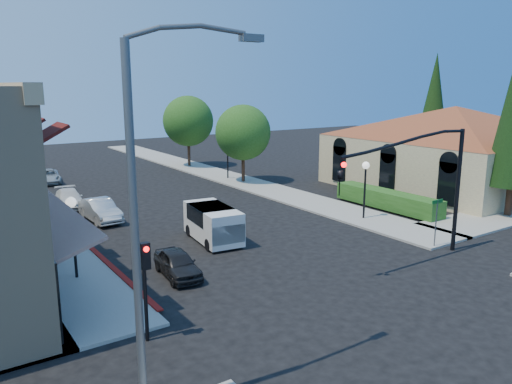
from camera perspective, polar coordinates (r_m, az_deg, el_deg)
ground at (r=20.00m, az=11.74°, el=-11.79°), size 120.00×120.00×0.00m
sidewalk_left at (r=40.62m, az=-26.94°, el=-0.50°), size 3.50×50.00×0.12m
sidewalk_right at (r=46.00m, az=-4.89°, el=2.13°), size 3.50×50.00×0.12m
curb_red_strip at (r=23.00m, az=-15.88°, el=-8.77°), size 0.25×10.00×0.06m
mission_building at (r=42.95m, az=21.61°, el=5.59°), size 30.12×30.12×6.40m
hedge at (r=34.00m, az=14.70°, el=-1.91°), size 1.40×8.00×1.10m
conifer_far at (r=51.43m, az=19.67°, el=9.60°), size 3.20×3.20×11.00m
street_tree_a at (r=41.22m, az=-1.50°, el=6.81°), size 4.56×4.56×6.48m
street_tree_b at (r=49.88m, az=-7.77°, el=8.04°), size 4.94×4.94×7.02m
signal_mast_arm at (r=24.11m, az=19.37°, el=2.05°), size 8.01×0.39×6.00m
secondary_signal at (r=16.01m, az=-12.53°, el=-9.06°), size 0.28×0.42×3.32m
cobra_streetlight at (r=11.69m, az=-12.20°, el=-1.79°), size 3.60×0.25×9.31m
street_name_sign at (r=26.30m, az=19.93°, el=-2.52°), size 0.80×0.06×2.50m
lamppost_left_near at (r=21.78m, az=-20.28°, el=-2.69°), size 0.44×0.44×3.57m
lamppost_left_far at (r=35.30m, az=-25.87°, el=2.30°), size 0.44×0.44×3.57m
lamppost_right_near at (r=30.45m, az=12.39°, el=1.86°), size 0.44×0.44×3.57m
lamppost_right_far at (r=42.91m, az=-3.27°, el=5.05°), size 0.44×0.44×3.57m
white_van at (r=26.08m, az=-4.92°, el=-3.40°), size 2.28×4.32×1.83m
parked_car_a at (r=21.75m, az=-8.97°, el=-8.07°), size 1.67×3.44×1.13m
parked_car_b at (r=31.36m, az=-17.37°, el=-1.99°), size 1.61×4.12×1.34m
parked_car_c at (r=35.66m, az=-20.57°, el=-0.70°), size 2.05×4.12×1.15m
parked_car_d at (r=45.03m, az=-22.72°, el=1.66°), size 2.40×4.29×1.13m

